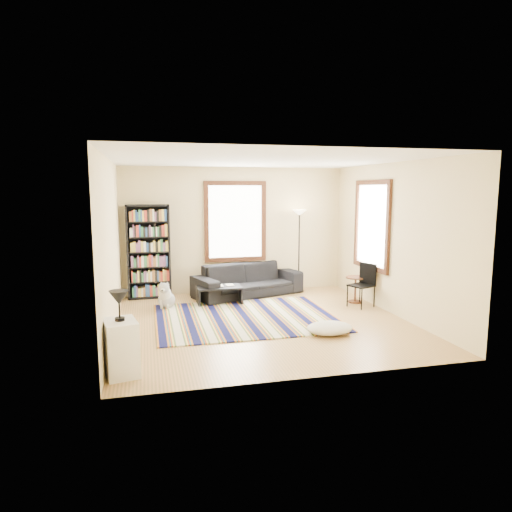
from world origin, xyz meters
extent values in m
cube|color=tan|center=(0.00, 0.00, -0.05)|extent=(5.00, 5.00, 0.10)
cube|color=white|center=(0.00, 0.00, 2.85)|extent=(5.00, 5.00, 0.10)
cube|color=beige|center=(0.00, 2.55, 1.40)|extent=(5.00, 0.10, 2.80)
cube|color=beige|center=(0.00, -2.55, 1.40)|extent=(5.00, 0.10, 2.80)
cube|color=beige|center=(-2.55, 0.00, 1.40)|extent=(0.10, 5.00, 2.80)
cube|color=beige|center=(2.55, 0.00, 1.40)|extent=(0.10, 5.00, 2.80)
cube|color=white|center=(0.00, 2.47, 1.60)|extent=(1.20, 0.06, 1.60)
cube|color=white|center=(2.47, 0.80, 1.60)|extent=(0.06, 1.20, 1.60)
cube|color=#0C0E3C|center=(-0.25, 0.30, 0.01)|extent=(3.20, 2.56, 0.02)
imported|color=black|center=(0.19, 2.05, 0.35)|extent=(1.64, 2.55, 0.69)
cube|color=black|center=(-1.91, 2.32, 1.00)|extent=(0.90, 0.30, 2.00)
cube|color=black|center=(-0.54, 1.45, 0.18)|extent=(1.02, 0.81, 0.36)
imported|color=beige|center=(-0.64, 1.45, 0.37)|extent=(0.18, 0.24, 0.02)
imported|color=beige|center=(-0.39, 1.50, 0.37)|extent=(0.22, 0.16, 0.02)
ellipsoid|color=beige|center=(0.88, -0.92, 0.09)|extent=(0.89, 0.77, 0.19)
cylinder|color=#462811|center=(2.20, 0.90, 0.27)|extent=(0.40, 0.40, 0.54)
cube|color=black|center=(2.15, 0.54, 0.43)|extent=(0.55, 0.54, 0.86)
cube|color=white|center=(-2.30, -1.84, 0.35)|extent=(0.47, 0.57, 0.70)
camera|label=1|loc=(-1.95, -7.55, 2.30)|focal=32.00mm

